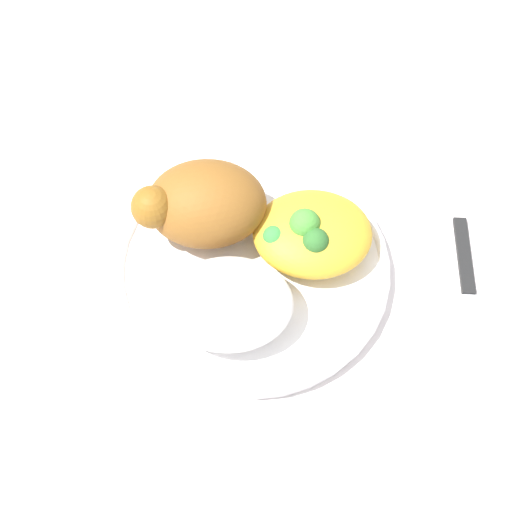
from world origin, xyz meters
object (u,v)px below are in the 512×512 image
Objects in this scene: plate at (256,266)px; rice_pile at (232,303)px; roasted_chicken at (206,204)px; mac_cheese_with_broccoli at (315,233)px; fork at (437,276)px; knife at (473,292)px.

plate is 2.30× the size of rice_pile.
roasted_chicken is 1.10× the size of mac_cheese_with_broccoli.
knife is at bearing 149.42° from fork.
rice_pile is (-0.02, 0.09, -0.01)m from roasted_chicken.
rice_pile is 0.56× the size of knife.
plate is at bearing 138.41° from roasted_chicken.
plate is 0.19m from knife.
mac_cheese_with_broccoli is 0.55× the size of knife.
plate is 2.13× the size of roasted_chicken.
rice_pile is 0.75× the size of fork.
roasted_chicken reaches higher than knife.
plate is 2.34× the size of mac_cheese_with_broccoli.
plate is at bearing -111.04° from rice_pile.
knife reaches higher than fork.
rice_pile reaches higher than fork.
roasted_chicken is 0.10m from mac_cheese_with_broccoli.
knife is (-0.14, 0.04, -0.03)m from mac_cheese_with_broccoli.
fork is (-0.16, 0.01, -0.01)m from plate.
plate is 0.06m from rice_pile.
mac_cheese_with_broccoli is at bearing -162.31° from plate.
plate is at bearing 17.69° from mac_cheese_with_broccoli.
plate is 0.07m from roasted_chicken.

